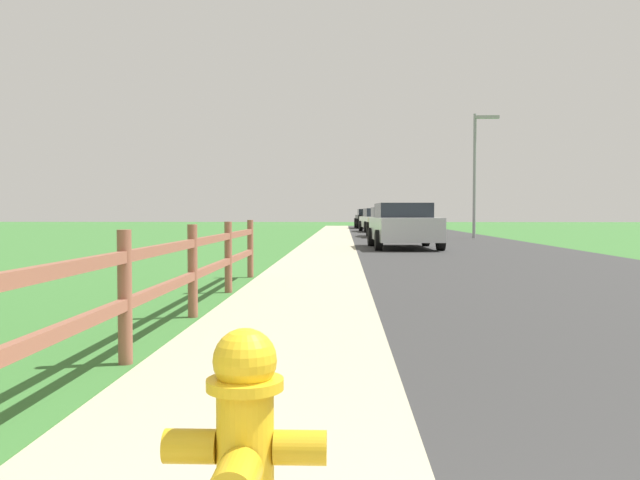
% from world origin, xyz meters
% --- Properties ---
extents(ground_plane, '(120.00, 120.00, 0.00)m').
position_xyz_m(ground_plane, '(0.00, 25.00, 0.00)').
color(ground_plane, '#387030').
extents(road_asphalt, '(7.00, 66.00, 0.01)m').
position_xyz_m(road_asphalt, '(3.50, 27.00, 0.00)').
color(road_asphalt, '#323232').
rests_on(road_asphalt, ground).
extents(curb_concrete, '(6.00, 66.00, 0.01)m').
position_xyz_m(curb_concrete, '(-3.00, 27.00, 0.00)').
color(curb_concrete, '#B3AA8C').
rests_on(curb_concrete, ground).
extents(grass_verge, '(5.00, 66.00, 0.00)m').
position_xyz_m(grass_verge, '(-4.50, 27.00, 0.01)').
color(grass_verge, '#387030').
rests_on(grass_verge, ground).
extents(fire_hydrant, '(0.53, 0.43, 0.81)m').
position_xyz_m(fire_hydrant, '(-0.72, 1.85, 0.42)').
color(fire_hydrant, yellow).
rests_on(fire_hydrant, ground).
extents(rail_fence, '(0.11, 11.64, 1.05)m').
position_xyz_m(rail_fence, '(-2.09, 5.95, 0.61)').
color(rail_fence, brown).
rests_on(rail_fence, ground).
extents(parked_suv_silver, '(2.30, 4.68, 1.50)m').
position_xyz_m(parked_suv_silver, '(1.60, 21.97, 0.77)').
color(parked_suv_silver, '#B7BABF').
rests_on(parked_suv_silver, ground).
extents(parked_car_beige, '(2.25, 4.40, 1.45)m').
position_xyz_m(parked_car_beige, '(1.88, 32.47, 0.75)').
color(parked_car_beige, '#C6B793').
rests_on(parked_car_beige, ground).
extents(parked_car_white, '(2.43, 5.11, 1.46)m').
position_xyz_m(parked_car_white, '(1.79, 41.20, 0.73)').
color(parked_car_white, white).
rests_on(parked_car_white, ground).
extents(parked_car_black, '(2.14, 4.41, 1.47)m').
position_xyz_m(parked_car_black, '(1.51, 50.75, 0.77)').
color(parked_car_black, black).
rests_on(parked_car_black, ground).
extents(street_lamp, '(1.17, 0.20, 5.73)m').
position_xyz_m(street_lamp, '(5.76, 30.70, 3.45)').
color(street_lamp, gray).
rests_on(street_lamp, ground).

